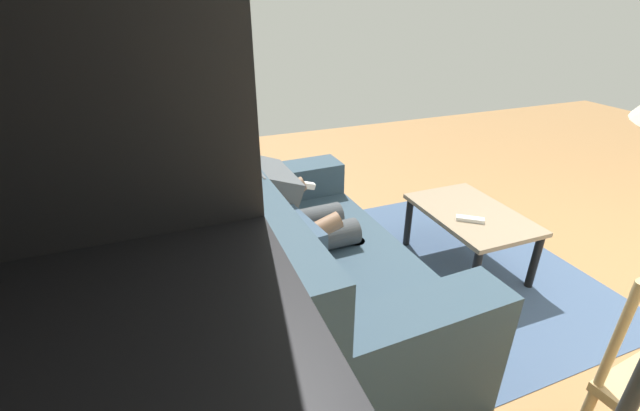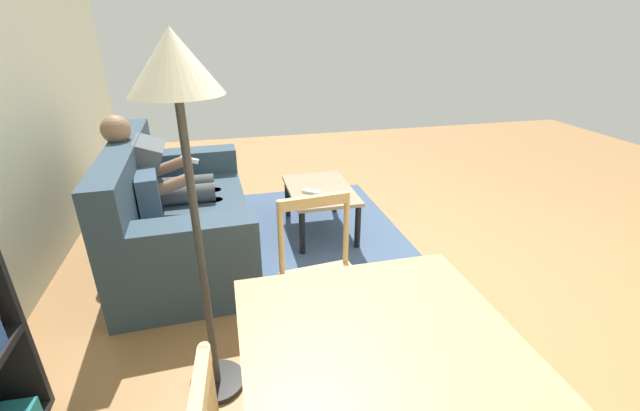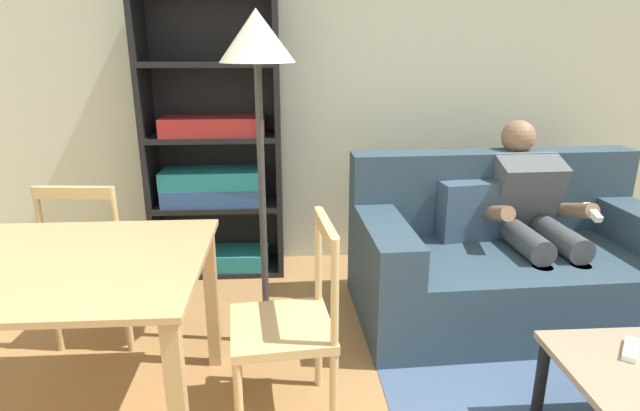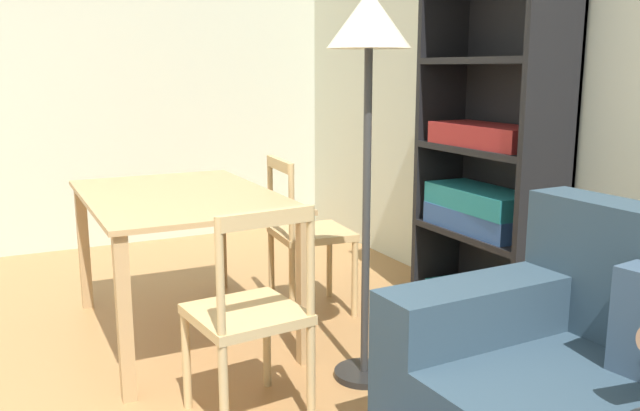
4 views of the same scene
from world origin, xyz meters
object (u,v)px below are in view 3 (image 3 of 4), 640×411
Objects in this scene: person_lounging at (531,216)px; tv_remote at (631,349)px; couch at (506,259)px; floor_lamp at (258,70)px; dining_chair_near_wall at (98,258)px; bookshelf at (215,159)px; dining_chair_facing_couch at (288,326)px; dining_table at (28,287)px.

tv_remote is (-0.12, -1.18, -0.16)m from person_lounging.
couch is 1.11m from tv_remote.
tv_remote is 0.10× the size of floor_lamp.
person_lounging is at bearing 4.78° from dining_chair_near_wall.
tv_remote is at bearing -22.12° from dining_chair_near_wall.
person_lounging is 2.09m from bookshelf.
bookshelf is (-1.96, 0.66, 0.23)m from person_lounging.
person_lounging reaches higher than dining_chair_facing_couch.
floor_lamp is at bearing 34.00° from dining_table.
dining_table is 0.80× the size of floor_lamp.
tv_remote is at bearing -95.97° from person_lounging.
bookshelf reaches higher than person_lounging.
bookshelf is 1.72m from dining_chair_facing_couch.
person_lounging is at bearing -58.44° from tv_remote.
dining_chair_near_wall is at bearing -121.71° from bookshelf.
person_lounging is at bearing 12.09° from floor_lamp.
couch is at bearing -22.03° from bookshelf.
tv_remote is 0.19× the size of dining_chair_near_wall.
bookshelf is at bearing 110.14° from floor_lamp.
tv_remote is (0.04, -1.10, 0.09)m from couch.
floor_lamp reaches higher than dining_chair_near_wall.
bookshelf is at bearing 58.29° from dining_chair_near_wall.
tv_remote is at bearing -9.58° from dining_chair_facing_couch.
tv_remote is at bearing -88.07° from couch.
bookshelf is 2.13× the size of dining_chair_near_wall.
dining_chair_near_wall reaches higher than dining_table.
dining_chair_near_wall is at bearing 171.61° from floor_lamp.
floor_lamp reaches higher than tv_remote.
bookshelf is at bearing -7.36° from tv_remote.
tv_remote is 1.99m from floor_lamp.
dining_chair_facing_couch is (-1.35, 0.23, 0.02)m from tv_remote.
bookshelf is at bearing 71.64° from dining_table.
floor_lamp reaches higher than dining_table.
couch reaches higher than dining_chair_near_wall.
couch reaches higher than tv_remote.
person_lounging is 2.67m from dining_table.
person_lounging is 0.81× the size of dining_table.
couch is at bearing 20.61° from dining_table.
person_lounging reaches higher than dining_chair_near_wall.
dining_chair_facing_couch is (-1.48, -0.95, -0.14)m from person_lounging.
tv_remote is at bearing -29.47° from floor_lamp.
dining_chair_facing_couch is (-1.32, -0.88, 0.11)m from couch.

